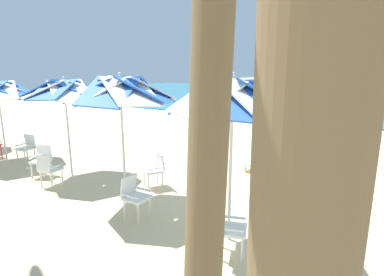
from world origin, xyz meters
name	(u,v)px	position (x,y,z in m)	size (l,w,h in m)	color
ground_plane	(278,184)	(0.00, 0.00, 0.00)	(80.00, 80.00, 0.00)	beige
sea	(372,99)	(0.00, 27.72, 0.05)	(80.00, 36.00, 0.10)	teal
surf_foam	(340,128)	(0.00, 9.42, 0.01)	(80.00, 0.70, 0.01)	white
beach_umbrella_0	(232,98)	(0.17, -3.05, 2.46)	(2.13, 2.13, 2.86)	silver
plastic_chair_0	(228,226)	(0.36, -3.47, 0.50)	(0.59, 0.57, 0.87)	white
beach_umbrella_1	(121,91)	(-2.46, -2.95, 2.46)	(2.35, 2.35, 2.84)	silver
plastic_chair_1	(134,194)	(-1.75, -3.39, 0.50)	(0.49, 0.46, 0.87)	white
plastic_chair_2	(156,168)	(-2.50, -1.87, 0.50)	(0.61, 0.62, 0.87)	white
beach_umbrella_2	(65,90)	(-5.02, -2.53, 2.37)	(2.25, 2.25, 2.72)	silver
plastic_chair_3	(48,168)	(-4.70, -3.38, 0.50)	(0.52, 0.55, 0.87)	white
plastic_chair_4	(42,159)	(-5.64, -3.00, 0.50)	(0.59, 0.61, 0.87)	white
plastic_chair_6	(27,147)	(-7.33, -2.51, 0.50)	(0.51, 0.54, 0.87)	white
sun_lounger_0	(338,173)	(1.25, 0.99, 0.28)	(0.82, 2.19, 0.62)	white
sun_lounger_1	(266,156)	(-0.87, 1.41, 0.28)	(0.74, 2.17, 0.62)	white
palm_tree_2	(318,1)	(2.19, -6.65, 3.05)	(2.64, 2.65, 4.81)	brown
palm_tree_3	(214,0)	(1.30, -5.61, 3.33)	(2.51, 3.02, 5.25)	brown
beach_ball	(362,158)	(1.57, 3.43, 0.14)	(0.28, 0.28, 0.28)	#2D8C4C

